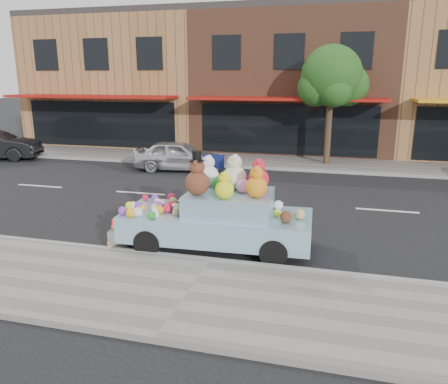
% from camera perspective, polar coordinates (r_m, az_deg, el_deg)
% --- Properties ---
extents(ground, '(120.00, 120.00, 0.00)m').
position_cam_1_polar(ground, '(14.02, 4.10, -1.23)').
color(ground, black).
rests_on(ground, ground).
extents(near_sidewalk, '(60.00, 3.00, 0.12)m').
position_cam_1_polar(near_sidewalk, '(8.13, -4.66, -13.15)').
color(near_sidewalk, gray).
rests_on(near_sidewalk, ground).
extents(far_sidewalk, '(60.00, 3.00, 0.12)m').
position_cam_1_polar(far_sidewalk, '(20.27, 7.53, 3.86)').
color(far_sidewalk, gray).
rests_on(far_sidewalk, ground).
extents(near_kerb, '(60.00, 0.12, 0.13)m').
position_cam_1_polar(near_kerb, '(9.41, -1.63, -9.01)').
color(near_kerb, gray).
rests_on(near_kerb, ground).
extents(far_kerb, '(60.00, 0.12, 0.13)m').
position_cam_1_polar(far_kerb, '(18.81, 6.94, 3.04)').
color(far_kerb, gray).
rests_on(far_kerb, ground).
extents(storefront_left, '(10.00, 9.80, 7.30)m').
position_cam_1_polar(storefront_left, '(28.13, -11.92, 14.04)').
color(storefront_left, '#996A40').
rests_on(storefront_left, ground).
extents(storefront_mid, '(10.00, 9.80, 7.30)m').
position_cam_1_polar(storefront_mid, '(25.35, 9.45, 14.11)').
color(storefront_mid, brown).
rests_on(storefront_mid, ground).
extents(street_tree, '(3.00, 2.70, 5.22)m').
position_cam_1_polar(street_tree, '(19.82, 13.91, 13.89)').
color(street_tree, '#38281C').
rests_on(street_tree, ground).
extents(car_silver, '(3.89, 1.94, 1.27)m').
position_cam_1_polar(car_silver, '(18.65, -5.99, 4.75)').
color(car_silver, silver).
rests_on(car_silver, ground).
extents(art_car, '(4.56, 1.97, 2.33)m').
position_cam_1_polar(art_car, '(10.02, -0.84, -2.93)').
color(art_car, black).
rests_on(art_car, ground).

